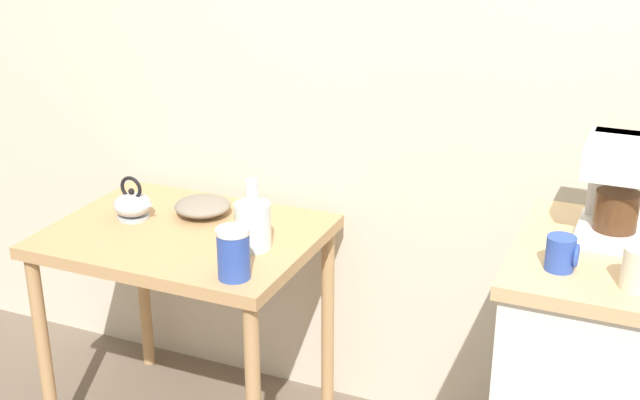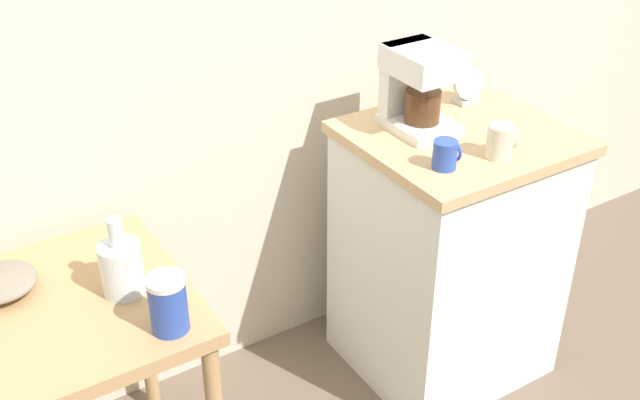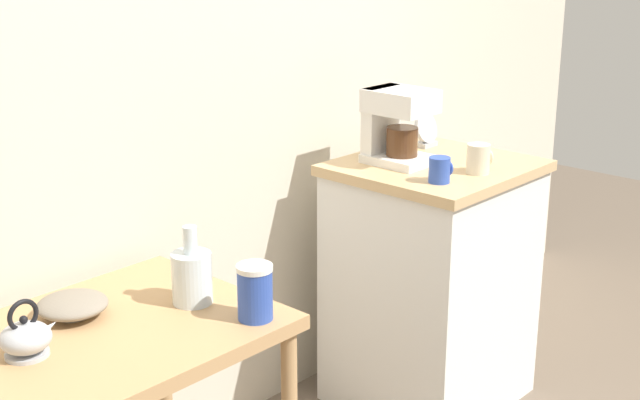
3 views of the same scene
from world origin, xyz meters
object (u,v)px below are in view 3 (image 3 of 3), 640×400
object	(u,v)px
teakettle	(26,337)
coffee_maker	(395,123)
glass_carafe_vase	(192,276)
bowl_stoneware	(72,305)
table_clock	(426,132)
canister_enamel	(255,292)
mug_blue	(440,170)
mug_small_cream	(479,159)

from	to	relation	value
teakettle	coffee_maker	world-z (taller)	coffee_maker
teakettle	glass_carafe_vase	bearing A→B (deg)	-6.15
bowl_stoneware	table_clock	distance (m)	1.54
canister_enamel	table_clock	distance (m)	1.28
bowl_stoneware	mug_blue	xyz separation A→B (m)	(1.17, -0.32, 0.18)
bowl_stoneware	table_clock	world-z (taller)	table_clock
canister_enamel	table_clock	bearing A→B (deg)	16.27
bowl_stoneware	teakettle	bearing A→B (deg)	-150.40
teakettle	mug_small_cream	world-z (taller)	mug_small_cream
mug_small_cream	table_clock	bearing A→B (deg)	62.58
canister_enamel	bowl_stoneware	bearing A→B (deg)	130.94
canister_enamel	mug_blue	distance (m)	0.87
coffee_maker	mug_small_cream	world-z (taller)	coffee_maker
teakettle	canister_enamel	world-z (taller)	canister_enamel
glass_carafe_vase	table_clock	size ratio (longest dim) A/B	1.69
glass_carafe_vase	mug_blue	xyz separation A→B (m)	(0.90, -0.16, 0.14)
glass_carafe_vase	teakettle	bearing A→B (deg)	173.85
teakettle	mug_small_cream	bearing A→B (deg)	-8.91
coffee_maker	mug_small_cream	distance (m)	0.32
canister_enamel	mug_small_cream	distance (m)	1.05
coffee_maker	mug_small_cream	xyz separation A→B (m)	(0.08, -0.29, -0.09)
teakettle	coffee_maker	xyz separation A→B (m)	(1.46, 0.05, 0.27)
teakettle	glass_carafe_vase	size ratio (longest dim) A/B	0.69
coffee_maker	bowl_stoneware	bearing A→B (deg)	177.36
bowl_stoneware	mug_blue	world-z (taller)	mug_blue
mug_blue	coffee_maker	bearing A→B (deg)	69.47
glass_carafe_vase	mug_blue	distance (m)	0.93
coffee_maker	mug_blue	xyz separation A→B (m)	(-0.10, -0.26, -0.10)
glass_carafe_vase	mug_blue	world-z (taller)	mug_blue
bowl_stoneware	teakettle	world-z (taller)	teakettle
canister_enamel	mug_small_cream	xyz separation A→B (m)	(1.04, 0.01, 0.15)
teakettle	coffee_maker	bearing A→B (deg)	2.02
glass_carafe_vase	table_clock	distance (m)	1.28
canister_enamel	coffee_maker	world-z (taller)	coffee_maker
mug_blue	table_clock	world-z (taller)	table_clock
bowl_stoneware	teakettle	size ratio (longest dim) A/B	1.22
teakettle	mug_blue	xyz separation A→B (m)	(1.37, -0.21, 0.17)
table_clock	canister_enamel	bearing A→B (deg)	-163.73
coffee_maker	mug_blue	world-z (taller)	coffee_maker
teakettle	mug_blue	world-z (taller)	mug_blue
bowl_stoneware	coffee_maker	bearing A→B (deg)	-2.64
glass_carafe_vase	table_clock	xyz separation A→B (m)	(1.26, 0.16, 0.15)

